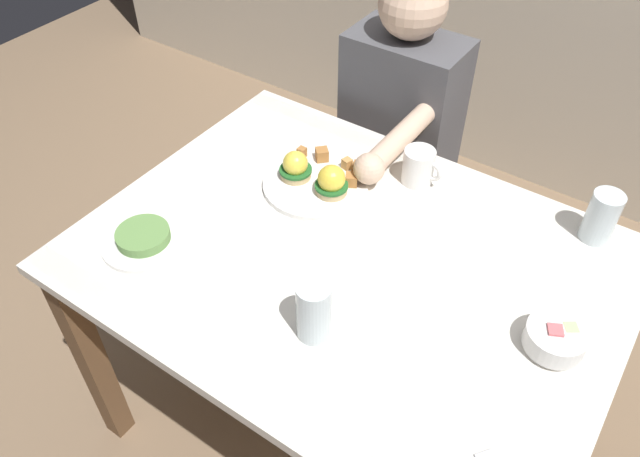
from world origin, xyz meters
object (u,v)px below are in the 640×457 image
object	(u,v)px
water_glass_near	(314,313)
diner_person	(396,132)
fruit_bowl	(555,339)
side_plate	(144,239)
dining_table	(348,286)
eggs_benedict_plate	(316,179)
coffee_mug	(418,165)
water_glass_far	(600,219)

from	to	relation	value
water_glass_near	diner_person	bearing A→B (deg)	107.81
fruit_bowl	side_plate	distance (m)	0.91
dining_table	eggs_benedict_plate	xyz separation A→B (m)	(-0.20, 0.16, 0.13)
dining_table	water_glass_near	size ratio (longest dim) A/B	8.63
water_glass_near	side_plate	bearing A→B (deg)	-178.46
side_plate	diner_person	distance (m)	0.87
eggs_benedict_plate	side_plate	distance (m)	0.45
dining_table	side_plate	xyz separation A→B (m)	(-0.41, -0.24, 0.12)
fruit_bowl	side_plate	bearing A→B (deg)	-164.32
dining_table	coffee_mug	size ratio (longest dim) A/B	10.76
water_glass_near	dining_table	bearing A→B (deg)	104.45
side_plate	eggs_benedict_plate	bearing A→B (deg)	61.67
dining_table	diner_person	bearing A→B (deg)	109.03
water_glass_far	dining_table	bearing A→B (deg)	-139.67
eggs_benedict_plate	coffee_mug	world-z (taller)	coffee_mug
dining_table	water_glass_far	bearing A→B (deg)	40.33
fruit_bowl	water_glass_near	distance (m)	0.47
coffee_mug	water_glass_near	world-z (taller)	water_glass_near
coffee_mug	side_plate	size ratio (longest dim) A/B	0.56
eggs_benedict_plate	dining_table	bearing A→B (deg)	-38.24
dining_table	water_glass_far	xyz separation A→B (m)	(0.44, 0.37, 0.16)
water_glass_near	diner_person	size ratio (longest dim) A/B	0.12
fruit_bowl	water_glass_near	bearing A→B (deg)	-150.21
fruit_bowl	coffee_mug	size ratio (longest dim) A/B	1.08
dining_table	side_plate	bearing A→B (deg)	-150.28
diner_person	coffee_mug	bearing A→B (deg)	-53.58
fruit_bowl	coffee_mug	bearing A→B (deg)	146.43
fruit_bowl	dining_table	bearing A→B (deg)	-178.62
fruit_bowl	water_glass_near	xyz separation A→B (m)	(-0.41, -0.23, 0.03)
eggs_benedict_plate	side_plate	bearing A→B (deg)	-118.33
fruit_bowl	diner_person	bearing A→B (deg)	138.83
dining_table	water_glass_far	size ratio (longest dim) A/B	9.35
eggs_benedict_plate	water_glass_far	world-z (taller)	water_glass_far
eggs_benedict_plate	side_plate	xyz separation A→B (m)	(-0.21, -0.39, -0.01)
dining_table	diner_person	xyz separation A→B (m)	(-0.21, 0.60, 0.02)
eggs_benedict_plate	diner_person	distance (m)	0.46
dining_table	coffee_mug	distance (m)	0.36
dining_table	eggs_benedict_plate	bearing A→B (deg)	141.76
dining_table	water_glass_near	world-z (taller)	water_glass_near
side_plate	diner_person	xyz separation A→B (m)	(0.21, 0.84, -0.10)
coffee_mug	fruit_bowl	bearing A→B (deg)	-33.57
coffee_mug	water_glass_near	bearing A→B (deg)	-83.81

